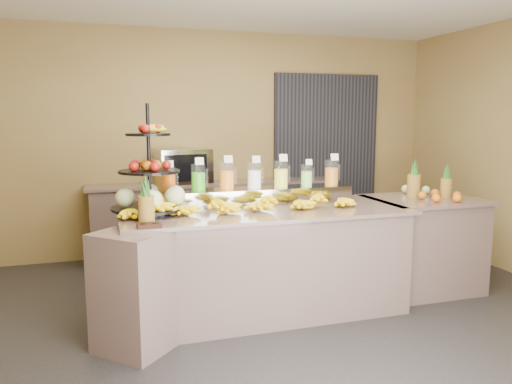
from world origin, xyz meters
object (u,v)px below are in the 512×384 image
banana_heap (243,203)px  condiment_caddy (149,225)px  oven_warmer (183,166)px  pitcher_tray (254,196)px  right_fruit_pile (434,191)px  fruit_stand (155,186)px

banana_heap → condiment_caddy: (-0.82, -0.39, -0.06)m
condiment_caddy → oven_warmer: (0.64, 2.37, 0.20)m
pitcher_tray → condiment_caddy: bearing=-145.6°
condiment_caddy → right_fruit_pile: size_ratio=0.40×
pitcher_tray → banana_heap: banana_heap is taller
banana_heap → oven_warmer: 2.00m
pitcher_tray → fruit_stand: 0.95m
oven_warmer → fruit_stand: bearing=-113.0°
pitcher_tray → oven_warmer: bearing=103.0°
pitcher_tray → fruit_stand: fruit_stand is taller
pitcher_tray → oven_warmer: 1.72m
fruit_stand → oven_warmer: (0.53, 1.84, -0.02)m
banana_heap → right_fruit_pile: right_fruit_pile is taller
right_fruit_pile → oven_warmer: 2.89m
pitcher_tray → fruit_stand: (-0.92, -0.17, 0.16)m
pitcher_tray → oven_warmer: size_ratio=2.94×
pitcher_tray → fruit_stand: bearing=-169.5°
pitcher_tray → banana_heap: bearing=-122.8°
condiment_caddy → oven_warmer: bearing=75.0°
banana_heap → oven_warmer: size_ratio=3.26×
condiment_caddy → right_fruit_pile: 2.85m
condiment_caddy → oven_warmer: size_ratio=0.28×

